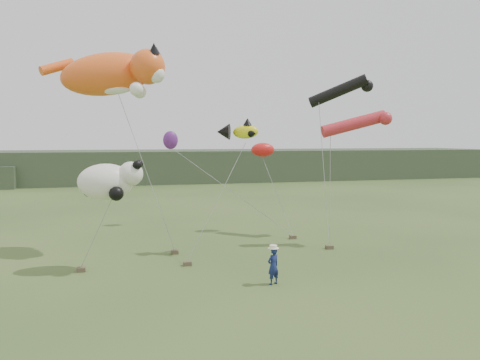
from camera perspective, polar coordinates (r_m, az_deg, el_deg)
name	(u,v)px	position (r m, az deg, el deg)	size (l,w,h in m)	color
ground	(274,280)	(18.93, 4.22, -12.11)	(120.00, 120.00, 0.00)	#385123
headland	(145,167)	(62.03, -11.45, 1.61)	(90.00, 13.00, 4.00)	#2D3D28
festival_attendant	(273,266)	(18.25, 4.07, -10.41)	(0.53, 0.35, 1.45)	navy
sandbag_anchors	(221,253)	(22.84, -2.39, -8.85)	(12.23, 4.41, 0.18)	brown
cat_kite	(117,73)	(24.02, -14.80, 12.48)	(5.99, 3.20, 2.75)	#F75D1D
fish_kite	(237,131)	(22.69, -0.31, 5.95)	(2.17, 1.43, 1.06)	yellow
tube_kites	(351,105)	(26.69, 13.37, 8.84)	(4.04, 4.80, 3.62)	black
panda_kite	(110,181)	(20.45, -15.57, -0.12)	(2.73, 1.76, 1.69)	white
misc_kites	(223,146)	(29.04, -2.11, 4.22)	(6.42, 3.97, 1.58)	red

